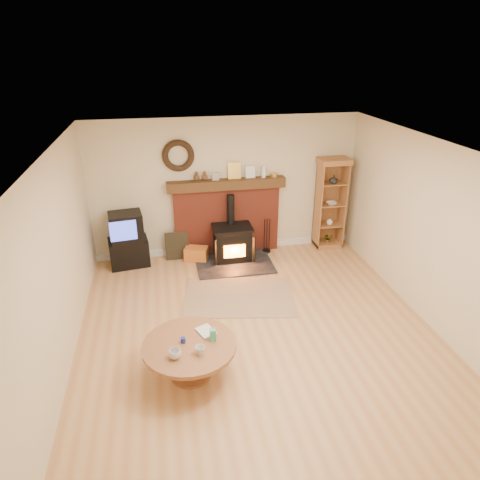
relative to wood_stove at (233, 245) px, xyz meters
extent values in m
plane|color=#B9804D|center=(-0.04, -2.27, -0.33)|extent=(5.50, 5.50, 0.00)
cube|color=beige|center=(-0.04, 0.48, 0.97)|extent=(5.00, 0.02, 2.60)
cube|color=beige|center=(-0.04, -5.02, 0.97)|extent=(5.00, 0.02, 2.60)
cube|color=beige|center=(-2.54, -2.27, 0.97)|extent=(0.02, 5.50, 2.60)
cube|color=beige|center=(2.46, -2.27, 0.97)|extent=(0.02, 5.50, 2.60)
cube|color=white|center=(-0.04, -2.27, 2.27)|extent=(5.00, 5.50, 0.02)
cube|color=white|center=(-0.04, 0.46, -0.27)|extent=(5.00, 0.04, 0.12)
torus|color=black|center=(-0.89, 0.42, 1.62)|extent=(0.57, 0.11, 0.57)
cube|color=#963726|center=(-0.04, 0.41, 0.32)|extent=(2.00, 0.15, 1.30)
cube|color=#372411|center=(-0.04, 0.37, 1.06)|extent=(2.20, 0.22, 0.18)
cube|color=#999999|center=(-0.24, 0.38, 1.22)|extent=(0.13, 0.05, 0.14)
cube|color=gold|center=(0.11, 0.40, 1.30)|extent=(0.24, 0.06, 0.30)
cube|color=white|center=(0.41, 0.40, 1.26)|extent=(0.18, 0.05, 0.22)
cylinder|color=white|center=(0.66, 0.38, 1.26)|extent=(0.08, 0.08, 0.22)
cylinder|color=gold|center=(0.86, 0.38, 1.19)|extent=(0.14, 0.14, 0.07)
cube|color=black|center=(0.00, -0.17, -0.31)|extent=(1.40, 1.00, 0.03)
cube|color=black|center=(0.00, 0.03, 0.01)|extent=(0.66, 0.47, 0.61)
cube|color=black|center=(0.00, 0.03, 0.33)|extent=(0.73, 0.52, 0.04)
cylinder|color=black|center=(0.00, 0.18, 0.63)|extent=(0.14, 0.14, 0.56)
cube|color=orange|center=(0.00, -0.22, -0.04)|extent=(0.40, 0.02, 0.25)
cube|color=black|center=(-0.30, -0.16, -0.02)|extent=(0.16, 0.21, 0.49)
cube|color=black|center=(0.30, -0.16, -0.02)|extent=(0.16, 0.21, 0.49)
cube|color=brown|center=(-0.12, -1.29, -0.32)|extent=(1.95, 1.50, 0.01)
cube|color=black|center=(-1.90, 0.20, -0.08)|extent=(0.75, 0.57, 0.51)
cube|color=black|center=(-1.90, 0.20, 0.43)|extent=(0.63, 0.55, 0.51)
cube|color=blue|center=(-1.94, -0.05, 0.46)|extent=(0.46, 0.08, 0.37)
cube|color=brown|center=(1.98, 0.26, -0.28)|extent=(0.52, 0.38, 0.10)
cube|color=brown|center=(1.98, 0.44, 0.55)|extent=(0.52, 0.02, 1.66)
cube|color=brown|center=(1.73, 0.26, 0.55)|extent=(0.02, 0.38, 1.66)
cube|color=brown|center=(2.23, 0.26, 0.55)|extent=(0.02, 0.38, 1.66)
cube|color=brown|center=(1.98, 0.26, 1.43)|extent=(0.58, 0.42, 0.10)
cube|color=brown|center=(1.98, 0.26, 0.14)|extent=(0.48, 0.34, 0.02)
cube|color=brown|center=(1.98, 0.26, 0.57)|extent=(0.48, 0.34, 0.02)
cube|color=brown|center=(1.98, 0.26, 1.00)|extent=(0.48, 0.34, 0.02)
imported|color=white|center=(1.98, 0.21, 1.09)|extent=(0.16, 0.16, 0.16)
imported|color=white|center=(1.98, 0.21, 0.61)|extent=(0.20, 0.20, 0.05)
sphere|color=white|center=(1.98, 0.21, 0.21)|extent=(0.12, 0.12, 0.12)
imported|color=#41A57E|center=(1.98, 0.21, -0.13)|extent=(0.18, 0.16, 0.20)
cube|color=gold|center=(-0.68, 0.13, -0.20)|extent=(0.48, 0.38, 0.26)
cube|color=black|center=(-1.02, 0.28, -0.06)|extent=(0.44, 0.12, 0.53)
cylinder|color=black|center=(0.72, 0.23, -0.31)|extent=(0.16, 0.16, 0.04)
cylinder|color=black|center=(0.67, 0.23, 0.02)|extent=(0.02, 0.02, 0.70)
cylinder|color=black|center=(0.72, 0.23, 0.02)|extent=(0.02, 0.02, 0.70)
cylinder|color=black|center=(0.77, 0.23, 0.02)|extent=(0.02, 0.02, 0.70)
cylinder|color=brown|center=(-1.05, -2.96, -0.31)|extent=(0.50, 0.50, 0.03)
cylinder|color=brown|center=(-1.05, -2.96, -0.10)|extent=(0.18, 0.18, 0.40)
cylinder|color=brown|center=(-1.05, -2.96, 0.12)|extent=(1.14, 1.14, 0.05)
imported|color=white|center=(-1.23, -3.18, 0.21)|extent=(0.14, 0.14, 0.11)
imported|color=white|center=(-0.94, -3.16, 0.20)|extent=(0.11, 0.11, 0.11)
imported|color=#4C331E|center=(-0.91, -2.80, 0.16)|extent=(0.19, 0.25, 0.02)
cylinder|color=navy|center=(-1.12, -2.91, 0.18)|extent=(0.06, 0.06, 0.07)
cube|color=#41A57E|center=(-0.76, -2.94, 0.23)|extent=(0.07, 0.07, 0.16)
camera|label=1|loc=(-1.23, -7.12, 3.42)|focal=32.00mm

